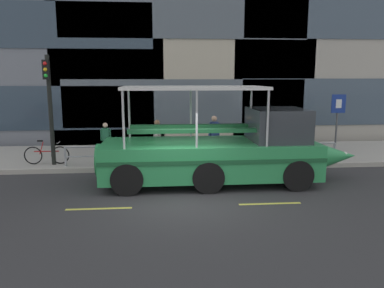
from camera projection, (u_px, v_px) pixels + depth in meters
ground_plane at (184, 195)px, 11.29m from camera, size 120.00×120.00×0.00m
sidewalk at (176, 155)px, 16.76m from camera, size 32.00×4.80×0.18m
curb_edge at (179, 168)px, 14.32m from camera, size 32.00×0.18×0.18m
lane_centreline at (186, 206)px, 10.35m from camera, size 25.80×0.12×0.01m
curb_guardrail at (204, 150)px, 14.63m from camera, size 10.82×0.09×0.78m
traffic_light_pole at (49, 100)px, 14.02m from camera, size 0.24×0.46×4.21m
parking_sign at (338, 115)px, 15.36m from camera, size 0.60×0.12×2.69m
leaned_bicycle at (47, 155)px, 14.56m from camera, size 1.74×0.46×0.96m
duck_tour_boat at (224, 152)px, 12.51m from camera, size 8.89×2.53×3.27m
pedestrian_near_bow at (270, 134)px, 16.22m from camera, size 0.42×0.28×1.57m
pedestrian_mid_left at (214, 132)px, 15.85m from camera, size 0.49×0.27×1.77m
pedestrian_mid_right at (157, 136)px, 15.32m from camera, size 0.32×0.41×1.66m
pedestrian_near_stern at (106, 137)px, 15.64m from camera, size 0.43×0.20×1.50m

